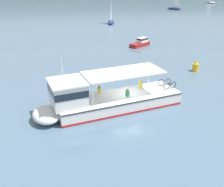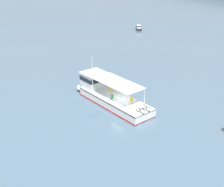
% 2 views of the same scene
% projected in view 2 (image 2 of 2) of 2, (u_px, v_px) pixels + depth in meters
% --- Properties ---
extents(ground_plane, '(400.00, 400.00, 0.00)m').
position_uv_depth(ground_plane, '(122.00, 107.00, 37.14)').
color(ground_plane, slate).
extents(ferry_main, '(13.07, 6.40, 5.32)m').
position_uv_depth(ferry_main, '(107.00, 94.00, 38.42)').
color(ferry_main, white).
rests_on(ferry_main, ground).
extents(motorboat_off_stern, '(3.81, 2.69, 1.26)m').
position_uv_depth(motorboat_off_stern, '(139.00, 28.00, 77.14)').
color(motorboat_off_stern, '#232328').
rests_on(motorboat_off_stern, ground).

